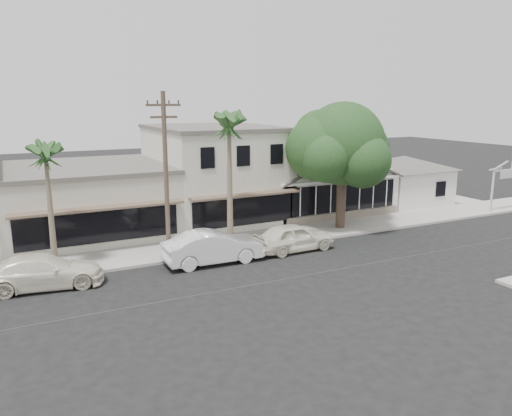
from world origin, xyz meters
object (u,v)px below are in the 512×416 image
utility_pole (166,174)px  car_0 (294,237)px  car_3 (43,272)px  car_1 (213,247)px  arch_sign (512,171)px  shade_tree (340,146)px

utility_pole → car_0: size_ratio=1.88×
car_0 → car_3: 13.38m
car_1 → car_0: bearing=-88.8°
car_0 → car_3: size_ratio=0.89×
utility_pole → car_1: utility_pole is taller
car_1 → car_3: size_ratio=0.99×
car_1 → car_3: bearing=89.9°
utility_pole → car_3: size_ratio=1.67×
arch_sign → car_0: arch_sign is taller
arch_sign → car_0: (-20.37, -1.44, -2.34)m
arch_sign → car_0: bearing=-176.0°
car_3 → shade_tree: bearing=-74.3°
utility_pole → shade_tree: size_ratio=1.06×
car_1 → car_3: car_1 is taller
arch_sign → shade_tree: shade_tree is taller
arch_sign → car_1: size_ratio=0.77×
car_0 → car_3: (-13.38, 0.22, -0.03)m
shade_tree → arch_sign: bearing=-6.1°
car_3 → arch_sign: bearing=-80.8°
car_0 → arch_sign: bearing=-87.3°
arch_sign → car_3: size_ratio=0.76×
car_0 → utility_pole: bearing=77.9°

